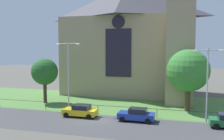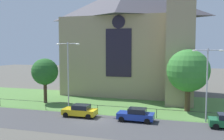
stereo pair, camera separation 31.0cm
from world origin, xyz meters
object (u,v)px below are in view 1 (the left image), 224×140
at_px(parked_car_yellow, 80,111).
at_px(parked_car_blue, 137,115).
at_px(church_building, 130,39).
at_px(streetlamp_near, 68,68).
at_px(streetlamp_far, 207,76).
at_px(tree_left_near, 45,72).
at_px(tree_right_near, 188,71).

relative_size(parked_car_yellow, parked_car_blue, 1.00).
relative_size(church_building, parked_car_blue, 6.19).
xyz_separation_m(church_building, streetlamp_near, (-4.82, -16.00, -4.50)).
distance_m(streetlamp_far, parked_car_yellow, 15.53).
distance_m(tree_left_near, parked_car_blue, 17.02).
bearing_deg(parked_car_yellow, church_building, -97.79).
xyz_separation_m(tree_left_near, streetlamp_far, (23.15, -4.10, 0.50)).
xyz_separation_m(tree_left_near, parked_car_yellow, (8.42, -5.98, -4.08)).
bearing_deg(church_building, tree_right_near, -47.29).
bearing_deg(parked_car_yellow, streetlamp_far, -173.00).
height_order(church_building, streetlamp_near, church_building).
height_order(streetlamp_far, parked_car_yellow, streetlamp_far).
xyz_separation_m(church_building, parked_car_blue, (4.64, -17.84, -9.53)).
distance_m(tree_right_near, streetlamp_near, 15.91).
xyz_separation_m(streetlamp_near, parked_car_blue, (9.46, -1.85, -5.03)).
distance_m(church_building, parked_car_yellow, 20.40).
bearing_deg(parked_car_yellow, streetlamp_near, -37.70).
xyz_separation_m(streetlamp_far, parked_car_blue, (-7.73, -1.85, -4.59)).
height_order(tree_left_near, streetlamp_far, streetlamp_far).
distance_m(church_building, parked_car_blue, 20.75).
bearing_deg(streetlamp_far, tree_left_near, 169.97).
bearing_deg(church_building, streetlamp_far, -52.28).
bearing_deg(streetlamp_far, tree_right_near, 112.92).
bearing_deg(streetlamp_far, parked_car_yellow, -172.69).
xyz_separation_m(tree_right_near, parked_car_blue, (-5.70, -6.64, -4.70)).
height_order(tree_right_near, parked_car_blue, tree_right_near).
height_order(tree_right_near, streetlamp_far, streetlamp_far).
distance_m(tree_right_near, streetlamp_far, 5.20).
distance_m(tree_right_near, parked_car_blue, 9.93).
bearing_deg(tree_left_near, streetlamp_far, -10.03).
bearing_deg(parked_car_blue, streetlamp_far, -166.49).
height_order(tree_right_near, parked_car_yellow, tree_right_near).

